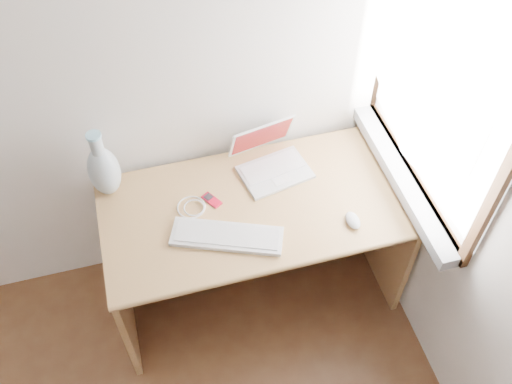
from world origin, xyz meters
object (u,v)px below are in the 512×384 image
object	(u,v)px
laptop	(273,160)
external_keyboard	(227,236)
vase	(104,170)
desk	(251,218)

from	to	relation	value
laptop	external_keyboard	size ratio (longest dim) A/B	0.71
external_keyboard	vase	size ratio (longest dim) A/B	1.38
external_keyboard	desk	bearing A→B (deg)	76.22
desk	laptop	size ratio (longest dim) A/B	3.93
desk	external_keyboard	bearing A→B (deg)	-125.82
external_keyboard	vase	world-z (taller)	vase
laptop	desk	bearing A→B (deg)	-151.39
desk	vase	distance (m)	0.73
external_keyboard	vase	distance (m)	0.61
laptop	external_keyboard	distance (m)	0.45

